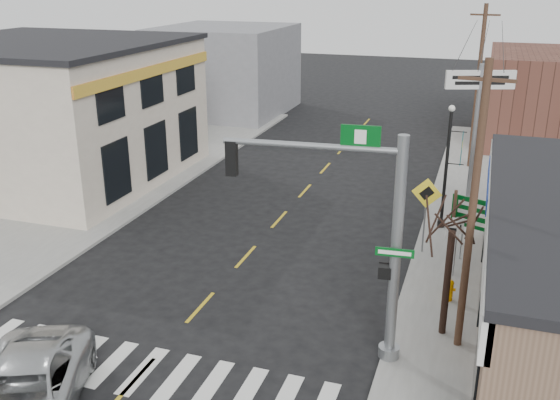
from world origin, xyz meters
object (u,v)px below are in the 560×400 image
(bare_tree, at_px, (454,212))
(utility_pole_far, at_px, (478,86))
(guide_sign, at_px, (474,223))
(lamp_post, at_px, (449,158))
(traffic_signal_pole, at_px, (368,224))
(dance_center_sign, at_px, (478,100))
(utility_pole_near, at_px, (473,209))
(fire_hydrant, at_px, (450,289))
(suv, at_px, (24,393))

(bare_tree, xyz_separation_m, utility_pole_far, (0.00, 17.77, 0.56))
(guide_sign, xyz_separation_m, lamp_post, (-1.25, 4.17, 1.03))
(traffic_signal_pole, bearing_deg, dance_center_sign, 75.76)
(dance_center_sign, relative_size, utility_pole_near, 0.79)
(lamp_post, distance_m, utility_pole_near, 9.00)
(guide_sign, relative_size, fire_hydrant, 4.16)
(suv, bearing_deg, utility_pole_near, 10.51)
(fire_hydrant, bearing_deg, utility_pole_far, 90.20)
(lamp_post, distance_m, utility_pole_far, 9.54)
(fire_hydrant, bearing_deg, lamp_post, 96.58)
(suv, distance_m, bare_tree, 11.88)
(lamp_post, relative_size, utility_pole_far, 0.60)
(utility_pole_far, bearing_deg, dance_center_sign, -82.29)
(traffic_signal_pole, xyz_separation_m, lamp_post, (1.39, 10.08, -0.87))
(traffic_signal_pole, bearing_deg, utility_pole_near, 21.23)
(fire_hydrant, xyz_separation_m, dance_center_sign, (0.12, 9.47, 4.43))
(suv, relative_size, dance_center_sign, 0.84)
(traffic_signal_pole, height_order, bare_tree, traffic_signal_pole)
(utility_pole_near, distance_m, utility_pole_far, 18.27)
(traffic_signal_pole, xyz_separation_m, utility_pole_far, (2.07, 19.49, 0.53))
(suv, relative_size, bare_tree, 1.10)
(suv, height_order, bare_tree, bare_tree)
(fire_hydrant, bearing_deg, suv, -135.86)
(traffic_signal_pole, relative_size, utility_pole_far, 0.76)
(dance_center_sign, relative_size, bare_tree, 1.31)
(traffic_signal_pole, relative_size, fire_hydrant, 8.87)
(traffic_signal_pole, xyz_separation_m, bare_tree, (2.07, 1.72, -0.03))
(fire_hydrant, bearing_deg, traffic_signal_pole, -119.46)
(traffic_signal_pole, distance_m, dance_center_sign, 13.46)
(traffic_signal_pole, bearing_deg, fire_hydrant, 55.94)
(utility_pole_far, bearing_deg, guide_sign, -81.51)
(lamp_post, xyz_separation_m, dance_center_sign, (0.85, 3.15, 1.85))
(guide_sign, relative_size, dance_center_sign, 0.48)
(guide_sign, height_order, bare_tree, bare_tree)
(bare_tree, bearing_deg, dance_center_sign, 89.11)
(lamp_post, bearing_deg, utility_pole_far, 99.53)
(guide_sign, relative_size, utility_pole_far, 0.35)
(suv, height_order, fire_hydrant, suv)
(bare_tree, height_order, utility_pole_far, utility_pole_far)
(lamp_post, height_order, utility_pole_near, utility_pole_near)
(fire_hydrant, distance_m, utility_pole_near, 4.53)
(fire_hydrant, distance_m, bare_tree, 3.98)
(fire_hydrant, height_order, utility_pole_near, utility_pole_near)
(guide_sign, xyz_separation_m, utility_pole_far, (-0.57, 13.58, 2.43))
(suv, bearing_deg, traffic_signal_pole, 13.02)
(dance_center_sign, bearing_deg, bare_tree, -109.83)
(fire_hydrant, relative_size, utility_pole_far, 0.09)
(fire_hydrant, relative_size, utility_pole_near, 0.09)
(guide_sign, distance_m, utility_pole_near, 5.17)
(dance_center_sign, height_order, utility_pole_near, utility_pole_near)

